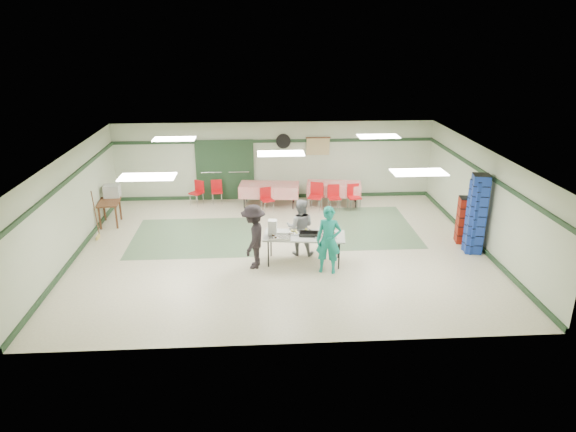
{
  "coord_description": "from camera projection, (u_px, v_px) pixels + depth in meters",
  "views": [
    {
      "loc": [
        -0.61,
        -12.9,
        5.76
      ],
      "look_at": [
        0.17,
        -0.3,
        1.07
      ],
      "focal_mm": 32.0,
      "sensor_mm": 36.0,
      "label": 1
    }
  ],
  "objects": [
    {
      "name": "scroll_banner",
      "position": [
        318.0,
        146.0,
        17.71
      ],
      "size": [
        0.8,
        0.02,
        0.6
      ],
      "primitive_type": "cube",
      "color": "tan",
      "rests_on": "wall_back"
    },
    {
      "name": "crate_stack_red",
      "position": [
        465.0,
        220.0,
        14.32
      ],
      "size": [
        0.47,
        0.47,
        1.33
      ],
      "primitive_type": "cube",
      "rotation": [
        0.0,
        0.0,
        -0.17
      ],
      "color": "maroon",
      "rests_on": "floor"
    },
    {
      "name": "broom",
      "position": [
        95.0,
        214.0,
        14.55
      ],
      "size": [
        0.05,
        0.23,
        1.43
      ],
      "primitive_type": "cylinder",
      "rotation": [
        0.14,
        0.0,
        0.09
      ],
      "color": "brown",
      "rests_on": "floor"
    },
    {
      "name": "dining_table_a",
      "position": [
        334.0,
        188.0,
        17.45
      ],
      "size": [
        1.9,
        1.05,
        0.77
      ],
      "rotation": [
        0.0,
        0.0,
        -0.14
      ],
      "color": "red",
      "rests_on": "floor"
    },
    {
      "name": "chair_a",
      "position": [
        334.0,
        195.0,
        16.93
      ],
      "size": [
        0.42,
        0.42,
        0.85
      ],
      "rotation": [
        0.0,
        0.0,
        0.07
      ],
      "color": "red",
      "rests_on": "floor"
    },
    {
      "name": "sheet_tray_right",
      "position": [
        325.0,
        236.0,
        12.99
      ],
      "size": [
        0.6,
        0.49,
        0.02
      ],
      "primitive_type": "cube",
      "rotation": [
        0.0,
        0.0,
        -0.13
      ],
      "color": "silver",
      "rests_on": "serving_table"
    },
    {
      "name": "trim_left",
      "position": [
        67.0,
        181.0,
        13.08
      ],
      "size": [
        0.06,
        9.0,
        0.1
      ],
      "primitive_type": "cube",
      "rotation": [
        0.0,
        0.0,
        1.57
      ],
      "color": "#1E3720",
      "rests_on": "wall_back"
    },
    {
      "name": "chair_loose_b",
      "position": [
        198.0,
        190.0,
        17.45
      ],
      "size": [
        0.54,
        0.54,
        0.83
      ],
      "rotation": [
        0.0,
        0.0,
        -0.6
      ],
      "color": "red",
      "rests_on": "floor"
    },
    {
      "name": "floor",
      "position": [
        281.0,
        249.0,
        14.11
      ],
      "size": [
        11.0,
        11.0,
        0.0
      ],
      "primitive_type": "plane",
      "color": "beige",
      "rests_on": "ground"
    },
    {
      "name": "trim_back",
      "position": [
        275.0,
        141.0,
        17.58
      ],
      "size": [
        11.0,
        0.06,
        0.1
      ],
      "primitive_type": "cube",
      "color": "#1E3720",
      "rests_on": "wall_back"
    },
    {
      "name": "wall_back",
      "position": [
        275.0,
        161.0,
        17.85
      ],
      "size": [
        11.0,
        0.0,
        11.0
      ],
      "primitive_type": "plane",
      "rotation": [
        1.57,
        0.0,
        0.0
      ],
      "color": "#B7C1A5",
      "rests_on": "floor"
    },
    {
      "name": "crate_stack_blue_a",
      "position": [
        477.0,
        214.0,
        13.54
      ],
      "size": [
        0.5,
        0.5,
        2.18
      ],
      "primitive_type": "cube",
      "rotation": [
        0.0,
        0.0,
        -0.21
      ],
      "color": "navy",
      "rests_on": "floor"
    },
    {
      "name": "double_door_right",
      "position": [
        239.0,
        170.0,
        17.83
      ],
      "size": [
        0.9,
        0.06,
        2.1
      ],
      "primitive_type": "cube",
      "color": "gray",
      "rests_on": "floor"
    },
    {
      "name": "chair_b",
      "position": [
        316.0,
        194.0,
        16.88
      ],
      "size": [
        0.56,
        0.56,
        0.94
      ],
      "rotation": [
        0.0,
        0.0,
        -0.35
      ],
      "color": "red",
      "rests_on": "floor"
    },
    {
      "name": "serving_table",
      "position": [
        304.0,
        237.0,
        13.06
      ],
      "size": [
        2.15,
        1.1,
        0.76
      ],
      "rotation": [
        0.0,
        0.0,
        -0.13
      ],
      "color": "#ACACA7",
      "rests_on": "floor"
    },
    {
      "name": "wall_left",
      "position": [
        70.0,
        207.0,
        13.32
      ],
      "size": [
        0.0,
        9.0,
        9.0
      ],
      "primitive_type": "plane",
      "rotation": [
        1.57,
        0.0,
        1.57
      ],
      "color": "#B7C1A5",
      "rests_on": "floor"
    },
    {
      "name": "volunteer_grey",
      "position": [
        300.0,
        227.0,
        13.54
      ],
      "size": [
        0.83,
        0.7,
        1.53
      ],
      "primitive_type": "imported",
      "rotation": [
        0.0,
        0.0,
        2.97
      ],
      "color": "gray",
      "rests_on": "floor"
    },
    {
      "name": "sheet_tray_left",
      "position": [
        280.0,
        237.0,
        12.89
      ],
      "size": [
        0.58,
        0.47,
        0.02
      ],
      "primitive_type": "cube",
      "rotation": [
        0.0,
        0.0,
        -0.13
      ],
      "color": "silver",
      "rests_on": "serving_table"
    },
    {
      "name": "foam_box_stack",
      "position": [
        273.0,
        228.0,
        12.99
      ],
      "size": [
        0.24,
        0.23,
        0.4
      ],
      "primitive_type": "cube",
      "rotation": [
        0.0,
        0.0,
        -0.13
      ],
      "color": "white",
      "rests_on": "serving_table"
    },
    {
      "name": "baseboard_left",
      "position": [
        78.0,
        252.0,
        13.77
      ],
      "size": [
        0.06,
        9.0,
        0.12
      ],
      "primitive_type": "cube",
      "rotation": [
        0.0,
        0.0,
        1.57
      ],
      "color": "#1E3720",
      "rests_on": "floor"
    },
    {
      "name": "printer_table",
      "position": [
        109.0,
        204.0,
        15.63
      ],
      "size": [
        0.69,
        0.99,
        0.74
      ],
      "rotation": [
        0.0,
        0.0,
        0.09
      ],
      "color": "brown",
      "rests_on": "floor"
    },
    {
      "name": "green_patch_a",
      "position": [
        194.0,
        237.0,
        14.9
      ],
      "size": [
        3.5,
        3.0,
        0.01
      ],
      "primitive_type": "cube",
      "color": "#607D5B",
      "rests_on": "floor"
    },
    {
      "name": "double_door_left",
      "position": [
        211.0,
        171.0,
        17.77
      ],
      "size": [
        0.9,
        0.06,
        2.1
      ],
      "primitive_type": "cube",
      "color": "gray",
      "rests_on": "floor"
    },
    {
      "name": "chair_d",
      "position": [
        266.0,
        197.0,
        16.8
      ],
      "size": [
        0.48,
        0.48,
        0.8
      ],
      "rotation": [
        0.0,
        0.0,
        0.35
      ],
      "color": "red",
      "rests_on": "floor"
    },
    {
      "name": "volunteer_dark",
      "position": [
        254.0,
        237.0,
        12.78
      ],
      "size": [
        0.81,
        1.17,
        1.65
      ],
      "primitive_type": "imported",
      "rotation": [
        0.0,
        0.0,
        -1.77
      ],
      "color": "black",
      "rests_on": "floor"
    },
    {
      "name": "chair_c",
      "position": [
        354.0,
        194.0,
        16.97
      ],
      "size": [
        0.45,
        0.45,
        0.86
      ],
      "rotation": [
        0.0,
        0.0,
        0.13
      ],
      "color": "red",
      "rests_on": "floor"
    },
    {
      "name": "door_frame",
      "position": [
        225.0,
        171.0,
        17.78
      ],
      "size": [
        2.0,
        0.03,
        2.15
      ],
      "primitive_type": "cube",
      "color": "#1E3720",
      "rests_on": "floor"
    },
    {
      "name": "wall_right",
      "position": [
        483.0,
        198.0,
        13.96
      ],
      "size": [
        0.0,
        9.0,
        9.0
      ],
      "primitive_type": "plane",
      "rotation": [
        1.57,
        0.0,
        -1.57
      ],
      "color": "#B7C1A5",
      "rests_on": "floor"
    },
    {
      "name": "baking_pan",
      "position": [
        309.0,
        234.0,
        13.02
      ],
      "size": [
        0.53,
        0.37,
        0.08
      ],
      "primitive_type": "cube",
      "rotation": [
        0.0,
        0.0,
        -0.13
      ],
      "color": "black",
      "rests_on": "serving_table"
    },
    {
      "name": "wall_fan",
      "position": [
        283.0,
        141.0,
        17.57
      ],
      "size": [
        0.5,
        0.1,
        0.5
      ],
      "primitive_type": "cylinder",
      "rotation": [
        1.57,
        0.0,
        0.0
      ],
      "color": "black",
      "rests_on": "wall_back"
    },
    {
      "name": "chair_loose_a",
      "position": [
        217.0,
        189.0,
        17.64
      ],
      "size": [
        0.41,
        0.41,
        0.8
      ],
      "rotation": [
        0.0,
        0.0,
        0.1
      ],
      "color": "red",
      "rests_on": "floor"
    },
    {
      "name": "trim_right",
      "position": [
        485.0,
        174.0,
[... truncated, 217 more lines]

